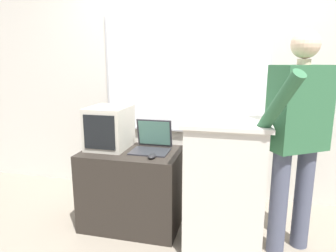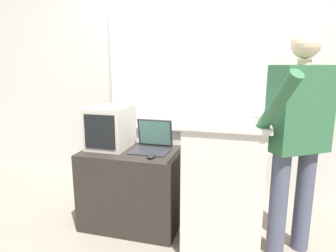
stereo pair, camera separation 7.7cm
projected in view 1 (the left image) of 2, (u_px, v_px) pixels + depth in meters
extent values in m
cube|color=beige|center=(198.00, 63.00, 3.10)|extent=(6.40, 0.12, 2.83)
cube|color=#B7B7BC|center=(184.00, 74.00, 3.09)|extent=(1.72, 0.02, 1.22)
cube|color=white|center=(184.00, 74.00, 3.09)|extent=(1.67, 0.02, 1.17)
cube|color=#B7B7BC|center=(183.00, 130.00, 3.20)|extent=(1.51, 0.04, 0.02)
cube|color=beige|center=(224.00, 187.00, 2.30)|extent=(0.57, 0.48, 0.98)
cube|color=beige|center=(227.00, 122.00, 2.19)|extent=(0.62, 0.52, 0.03)
cube|color=#28231E|center=(132.00, 188.00, 2.63)|extent=(0.84, 0.54, 0.68)
cylinder|color=#474C60|center=(278.00, 203.00, 2.23)|extent=(0.13, 0.13, 0.81)
cylinder|color=#474C60|center=(303.00, 198.00, 2.30)|extent=(0.13, 0.13, 0.81)
cube|color=#2D603D|center=(300.00, 108.00, 2.12)|extent=(0.47, 0.41, 0.60)
cylinder|color=beige|center=(304.00, 62.00, 2.05)|extent=(0.09, 0.09, 0.04)
sphere|color=beige|center=(306.00, 44.00, 2.02)|extent=(0.19, 0.19, 0.19)
cylinder|color=#2D603D|center=(275.00, 109.00, 1.86)|extent=(0.30, 0.40, 0.50)
cylinder|color=#2D603D|center=(325.00, 110.00, 2.20)|extent=(0.08, 0.08, 0.57)
cube|color=#28282D|center=(150.00, 152.00, 2.52)|extent=(0.32, 0.24, 0.01)
cube|color=#28282D|center=(154.00, 133.00, 2.63)|extent=(0.31, 0.06, 0.25)
cube|color=#4C7A6B|center=(154.00, 133.00, 2.62)|extent=(0.28, 0.04, 0.22)
cube|color=silver|center=(223.00, 121.00, 2.13)|extent=(0.42, 0.12, 0.02)
ellipsoid|color=black|center=(152.00, 156.00, 2.36)|extent=(0.06, 0.10, 0.03)
ellipsoid|color=black|center=(265.00, 122.00, 2.05)|extent=(0.06, 0.10, 0.03)
cube|color=#BCB7A8|center=(109.00, 127.00, 2.62)|extent=(0.33, 0.39, 0.37)
cube|color=black|center=(99.00, 132.00, 2.44)|extent=(0.27, 0.01, 0.29)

